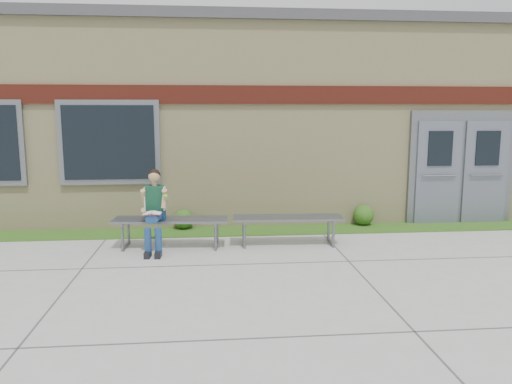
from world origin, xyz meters
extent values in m
plane|color=#9E9E99|center=(0.00, 0.00, 0.00)|extent=(80.00, 80.00, 0.00)
cube|color=#214A13|center=(0.00, 2.60, 0.01)|extent=(16.00, 0.80, 0.02)
cube|color=beige|center=(0.00, 6.00, 2.00)|extent=(16.00, 6.00, 4.00)
cube|color=#3F3F42|center=(0.00, 6.00, 4.10)|extent=(16.20, 6.20, 0.20)
cube|color=maroon|center=(0.00, 2.97, 2.60)|extent=(16.00, 0.06, 0.35)
cube|color=slate|center=(-3.00, 2.96, 1.70)|extent=(1.90, 0.08, 1.60)
cube|color=black|center=(-3.00, 2.92, 1.70)|extent=(1.70, 0.04, 1.40)
cube|color=slate|center=(4.00, 2.96, 1.15)|extent=(2.20, 0.08, 2.30)
cube|color=slate|center=(3.50, 2.91, 1.05)|extent=(0.92, 0.06, 2.10)
cube|color=slate|center=(4.50, 2.91, 1.05)|extent=(0.92, 0.06, 2.10)
cube|color=slate|center=(-1.78, 1.58, 0.48)|extent=(1.95, 0.67, 0.04)
cube|color=slate|center=(-2.55, 1.58, 0.22)|extent=(0.08, 0.53, 0.44)
cube|color=slate|center=(-1.02, 1.58, 0.22)|extent=(0.08, 0.53, 0.44)
cube|color=slate|center=(0.22, 1.58, 0.47)|extent=(1.91, 0.60, 0.04)
cube|color=slate|center=(-0.54, 1.58, 0.22)|extent=(0.07, 0.53, 0.43)
cube|color=slate|center=(0.97, 1.58, 0.22)|extent=(0.07, 0.53, 0.43)
cube|color=navy|center=(-2.02, 1.53, 0.57)|extent=(0.32, 0.24, 0.15)
cube|color=#103B28|center=(-2.02, 1.51, 0.86)|extent=(0.30, 0.20, 0.42)
sphere|color=tan|center=(-2.02, 1.50, 1.23)|extent=(0.20, 0.20, 0.19)
sphere|color=black|center=(-2.02, 1.52, 1.25)|extent=(0.21, 0.21, 0.20)
cylinder|color=navy|center=(-2.12, 1.29, 0.59)|extent=(0.16, 0.39, 0.14)
cylinder|color=navy|center=(-1.95, 1.29, 0.59)|extent=(0.16, 0.39, 0.14)
cylinder|color=navy|center=(-2.11, 1.07, 0.23)|extent=(0.11, 0.11, 0.46)
cylinder|color=navy|center=(-1.94, 1.06, 0.23)|extent=(0.11, 0.11, 0.46)
cube|color=black|center=(-2.11, 1.01, 0.05)|extent=(0.10, 0.24, 0.09)
cube|color=black|center=(-1.94, 1.00, 0.05)|extent=(0.10, 0.24, 0.09)
cylinder|color=tan|center=(-2.20, 1.46, 0.91)|extent=(0.09, 0.21, 0.24)
cylinder|color=tan|center=(-1.85, 1.45, 0.91)|extent=(0.09, 0.21, 0.24)
cube|color=white|center=(-2.04, 1.18, 0.68)|extent=(0.30, 0.22, 0.01)
cube|color=#BD4752|center=(-2.04, 1.18, 0.67)|extent=(0.30, 0.23, 0.01)
sphere|color=#6AB12F|center=(-1.83, 1.32, 0.92)|extent=(0.08, 0.08, 0.08)
sphere|color=#214A13|center=(-1.63, 2.85, 0.21)|extent=(0.38, 0.38, 0.38)
sphere|color=#214A13|center=(1.96, 2.85, 0.22)|extent=(0.41, 0.41, 0.41)
camera|label=1|loc=(-1.11, -6.74, 2.27)|focal=35.00mm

